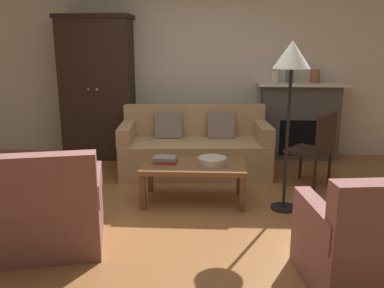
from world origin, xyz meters
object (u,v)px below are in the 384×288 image
at_px(coffee_table, 193,169).
at_px(armchair_near_left, 54,212).
at_px(armoire, 98,88).
at_px(couch, 195,149).
at_px(floor_lamp, 291,65).
at_px(fireplace, 299,120).
at_px(side_chair_wooden, 316,146).
at_px(fruit_bowl, 212,161).
at_px(mantel_vase_cream, 275,77).
at_px(book_stack, 165,160).
at_px(mantel_vase_terracotta, 315,76).
at_px(mantel_vase_slate, 289,74).
at_px(armchair_near_right, 365,247).

xyz_separation_m(coffee_table, armchair_near_left, (-1.10, -1.10, -0.05)).
bearing_deg(armoire, couch, -25.51).
xyz_separation_m(couch, floor_lamp, (0.98, -1.20, 1.15)).
height_order(fireplace, armoire, armoire).
bearing_deg(floor_lamp, side_chair_wooden, 55.63).
bearing_deg(fruit_bowl, side_chair_wooden, 23.58).
bearing_deg(fruit_bowl, coffee_table, 174.11).
bearing_deg(fruit_bowl, mantel_vase_cream, 63.97).
bearing_deg(book_stack, mantel_vase_terracotta, 42.20).
xyz_separation_m(armoire, side_chair_wooden, (2.89, -1.22, -0.52)).
distance_m(mantel_vase_slate, armchair_near_left, 3.85).
distance_m(fireplace, side_chair_wooden, 1.30).
distance_m(armchair_near_right, floor_lamp, 1.84).
relative_size(fireplace, armchair_near_left, 1.36).
bearing_deg(armoire, coffee_table, -49.22).
relative_size(fireplace, armoire, 0.61).
xyz_separation_m(fruit_bowl, armchair_near_right, (1.06, -1.55, -0.14)).
bearing_deg(mantel_vase_slate, armchair_near_left, -129.62).
height_order(coffee_table, mantel_vase_terracotta, mantel_vase_terracotta).
xyz_separation_m(side_chair_wooden, floor_lamp, (-0.46, -0.68, 0.96)).
distance_m(armoire, mantel_vase_terracotta, 3.14).
bearing_deg(book_stack, coffee_table, -4.03).
height_order(book_stack, mantel_vase_terracotta, mantel_vase_terracotta).
height_order(coffee_table, mantel_vase_cream, mantel_vase_cream).
height_order(fireplace, coffee_table, fireplace).
xyz_separation_m(fireplace, couch, (-1.49, -0.77, -0.25)).
bearing_deg(mantel_vase_cream, mantel_vase_terracotta, 0.00).
distance_m(book_stack, armchair_near_left, 1.38).
xyz_separation_m(book_stack, mantel_vase_terracotta, (1.95, 1.76, 0.76)).
relative_size(fireplace, mantel_vase_cream, 7.58).
xyz_separation_m(fruit_bowl, mantel_vase_terracotta, (1.44, 1.81, 0.75)).
distance_m(fruit_bowl, book_stack, 0.51).
bearing_deg(couch, mantel_vase_terracotta, 24.25).
xyz_separation_m(fireplace, armchair_near_right, (-0.20, -3.37, -0.25)).
bearing_deg(armoire, fireplace, 1.51).
height_order(mantel_vase_cream, armchair_near_left, mantel_vase_cream).
relative_size(coffee_table, floor_lamp, 0.65).
relative_size(couch, mantel_vase_cream, 11.87).
distance_m(mantel_vase_slate, side_chair_wooden, 1.48).
xyz_separation_m(armoire, couch, (1.46, -0.69, -0.72)).
bearing_deg(side_chair_wooden, coffee_table, -160.21).
distance_m(fireplace, couch, 1.70).
xyz_separation_m(armoire, book_stack, (1.18, -1.70, -0.58)).
distance_m(fruit_bowl, mantel_vase_cream, 2.14).
bearing_deg(armchair_near_left, couch, 63.29).
relative_size(armchair_near_left, armchair_near_right, 1.05).
relative_size(book_stack, armchair_near_right, 0.29).
height_order(mantel_vase_terracotta, armchair_near_left, mantel_vase_terracotta).
relative_size(couch, fruit_bowl, 6.53).
bearing_deg(coffee_table, side_chair_wooden, 19.79).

